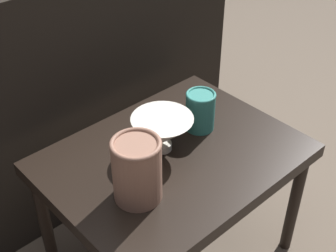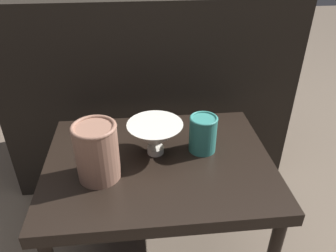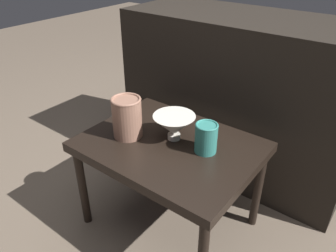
{
  "view_description": "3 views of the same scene",
  "coord_description": "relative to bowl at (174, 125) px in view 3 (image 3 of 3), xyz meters",
  "views": [
    {
      "loc": [
        -0.67,
        -0.71,
        1.26
      ],
      "look_at": [
        -0.0,
        0.02,
        0.52
      ],
      "focal_mm": 50.0,
      "sensor_mm": 36.0,
      "label": 1
    },
    {
      "loc": [
        -0.05,
        -0.79,
        1.05
      ],
      "look_at": [
        0.03,
        0.03,
        0.53
      ],
      "focal_mm": 35.0,
      "sensor_mm": 36.0,
      "label": 2
    },
    {
      "loc": [
        0.65,
        -0.87,
        1.15
      ],
      "look_at": [
        -0.02,
        0.02,
        0.5
      ],
      "focal_mm": 35.0,
      "sensor_mm": 36.0,
      "label": 3
    }
  ],
  "objects": [
    {
      "name": "bowl",
      "position": [
        0.0,
        0.0,
        0.0
      ],
      "size": [
        0.17,
        0.17,
        0.1
      ],
      "color": "silver",
      "rests_on": "table"
    },
    {
      "name": "vase_colorful_right",
      "position": [
        0.15,
        0.0,
        -0.0
      ],
      "size": [
        0.09,
        0.09,
        0.12
      ],
      "color": "teal",
      "rests_on": "table"
    },
    {
      "name": "vase_textured_left",
      "position": [
        -0.16,
        -0.09,
        0.03
      ],
      "size": [
        0.12,
        0.12,
        0.17
      ],
      "color": "#996B56",
      "rests_on": "table"
    },
    {
      "name": "ground_plane",
      "position": [
        0.01,
        -0.04,
        -0.5
      ],
      "size": [
        8.0,
        8.0,
        0.0
      ],
      "primitive_type": "plane",
      "color": "#6B5B4C"
    },
    {
      "name": "table",
      "position": [
        0.01,
        -0.04,
        -0.11
      ],
      "size": [
        0.68,
        0.52,
        0.43
      ],
      "color": "black",
      "rests_on": "ground_plane"
    },
    {
      "name": "couch_backdrop",
      "position": [
        0.01,
        0.58,
        -0.08
      ],
      "size": [
        1.19,
        0.5,
        0.82
      ],
      "color": "black",
      "rests_on": "ground_plane"
    }
  ]
}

